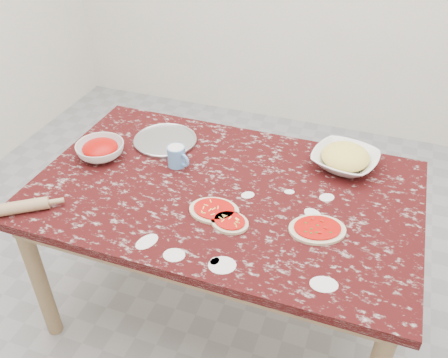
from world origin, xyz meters
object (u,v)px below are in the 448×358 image
at_px(pizza_tray, 165,141).
at_px(rolling_pin, 15,208).
at_px(worktable, 224,204).
at_px(flour_mug, 177,156).
at_px(sauce_bowl, 101,150).
at_px(cheese_bowl, 345,160).

distance_m(pizza_tray, rolling_pin, 0.75).
bearing_deg(worktable, flour_mug, 160.33).
xyz_separation_m(worktable, pizza_tray, (-0.39, 0.25, 0.09)).
height_order(sauce_bowl, cheese_bowl, same).
xyz_separation_m(worktable, rolling_pin, (-0.71, -0.42, 0.11)).
bearing_deg(cheese_bowl, worktable, -143.44).
bearing_deg(flour_mug, cheese_bowl, 18.96).
distance_m(worktable, pizza_tray, 0.47).
bearing_deg(cheese_bowl, pizza_tray, -174.50).
height_order(worktable, pizza_tray, pizza_tray).
relative_size(worktable, flour_mug, 13.81).
bearing_deg(worktable, sauce_bowl, 176.66).
height_order(cheese_bowl, flour_mug, flour_mug).
height_order(pizza_tray, flour_mug, flour_mug).
distance_m(pizza_tray, flour_mug, 0.22).
xyz_separation_m(pizza_tray, cheese_bowl, (0.84, 0.08, 0.03)).
relative_size(cheese_bowl, flour_mug, 2.42).
height_order(worktable, sauce_bowl, sauce_bowl).
distance_m(pizza_tray, cheese_bowl, 0.84).
distance_m(sauce_bowl, rolling_pin, 0.47).
distance_m(worktable, cheese_bowl, 0.57).
xyz_separation_m(worktable, flour_mug, (-0.25, 0.09, 0.13)).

